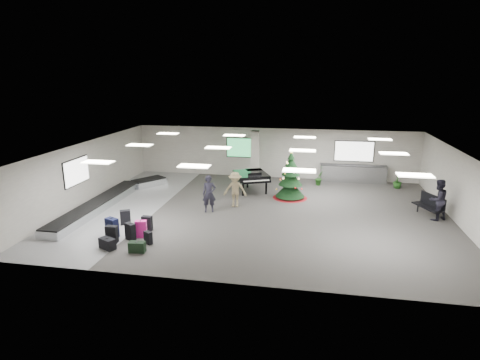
% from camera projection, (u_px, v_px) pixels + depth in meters
% --- Properties ---
extents(ground, '(18.00, 18.00, 0.00)m').
position_uv_depth(ground, '(259.00, 212.00, 19.61)').
color(ground, '#3A3735').
rests_on(ground, ground).
extents(room_envelope, '(18.02, 14.02, 3.21)m').
position_uv_depth(room_envelope, '(254.00, 163.00, 19.71)').
color(room_envelope, '#A9A39B').
rests_on(room_envelope, ground).
extents(baggage_carousel, '(2.28, 9.71, 0.43)m').
position_uv_depth(baggage_carousel, '(109.00, 200.00, 20.84)').
color(baggage_carousel, silver).
rests_on(baggage_carousel, ground).
extents(service_counter, '(4.05, 0.65, 1.08)m').
position_uv_depth(service_counter, '(353.00, 174.00, 24.92)').
color(service_counter, silver).
rests_on(service_counter, ground).
extents(suitcase_0, '(0.46, 0.27, 0.73)m').
position_uv_depth(suitcase_0, '(112.00, 234.00, 16.01)').
color(suitcase_0, black).
rests_on(suitcase_0, ground).
extents(suitcase_1, '(0.51, 0.43, 0.72)m').
position_uv_depth(suitcase_1, '(130.00, 232.00, 16.29)').
color(suitcase_1, black).
rests_on(suitcase_1, ground).
extents(pink_suitcase, '(0.51, 0.36, 0.73)m').
position_uv_depth(pink_suitcase, '(141.00, 229.00, 16.55)').
color(pink_suitcase, '#E71E8E').
rests_on(pink_suitcase, ground).
extents(suitcase_3, '(0.44, 0.25, 0.67)m').
position_uv_depth(suitcase_3, '(147.00, 223.00, 17.26)').
color(suitcase_3, black).
rests_on(suitcase_3, ground).
extents(navy_suitcase, '(0.60, 0.48, 0.83)m').
position_uv_depth(navy_suitcase, '(112.00, 228.00, 16.58)').
color(navy_suitcase, black).
rests_on(navy_suitcase, ground).
extents(green_duffel, '(0.64, 0.36, 0.43)m').
position_uv_depth(green_duffel, '(137.00, 247.00, 15.19)').
color(green_duffel, black).
rests_on(green_duffel, ground).
extents(suitcase_7, '(0.40, 0.34, 0.53)m').
position_uv_depth(suitcase_7, '(148.00, 238.00, 15.92)').
color(suitcase_7, black).
rests_on(suitcase_7, ground).
extents(suitcase_8, '(0.52, 0.43, 0.68)m').
position_uv_depth(suitcase_8, '(125.00, 217.00, 17.96)').
color(suitcase_8, black).
rests_on(suitcase_8, ground).
extents(black_duffel, '(0.74, 0.60, 0.45)m').
position_uv_depth(black_duffel, '(107.00, 244.00, 15.48)').
color(black_duffel, black).
rests_on(black_duffel, ground).
extents(christmas_tree, '(1.88, 1.88, 2.68)m').
position_uv_depth(christmas_tree, '(290.00, 182.00, 21.65)').
color(christmas_tree, maroon).
rests_on(christmas_tree, ground).
extents(grand_piano, '(2.44, 2.71, 1.27)m').
position_uv_depth(grand_piano, '(251.00, 176.00, 22.85)').
color(grand_piano, black).
rests_on(grand_piano, ground).
extents(bench, '(1.21, 1.73, 1.04)m').
position_uv_depth(bench, '(430.00, 205.00, 18.88)').
color(bench, black).
rests_on(bench, ground).
extents(traveler_a, '(0.76, 0.61, 1.83)m').
position_uv_depth(traveler_a, '(209.00, 194.00, 19.46)').
color(traveler_a, black).
rests_on(traveler_a, ground).
extents(traveler_b, '(1.18, 0.70, 1.80)m').
position_uv_depth(traveler_b, '(235.00, 190.00, 20.22)').
color(traveler_b, '#897854').
rests_on(traveler_b, ground).
extents(traveler_bench, '(1.18, 1.11, 1.93)m').
position_uv_depth(traveler_bench, '(438.00, 200.00, 18.36)').
color(traveler_bench, black).
rests_on(traveler_bench, ground).
extents(potted_plant_left, '(0.63, 0.62, 0.90)m').
position_uv_depth(potted_plant_left, '(319.00, 178.00, 24.25)').
color(potted_plant_left, '#1A3C13').
rests_on(potted_plant_left, ground).
extents(potted_plant_right, '(0.57, 0.57, 0.89)m').
position_uv_depth(potted_plant_right, '(398.00, 181.00, 23.61)').
color(potted_plant_right, '#1A3C13').
rests_on(potted_plant_right, ground).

